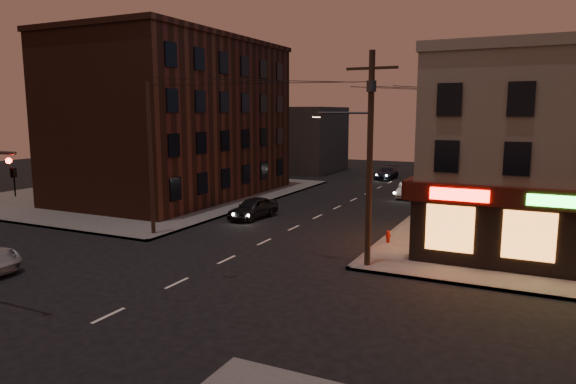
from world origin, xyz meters
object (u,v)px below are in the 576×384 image
Objects in this scene: sedan_mid at (407,190)px; fire_hydrant at (388,236)px; sedan_near at (253,208)px; sedan_far at (387,173)px.

sedan_mid reaches higher than fire_hydrant.
sedan_near is at bearing -122.86° from sedan_mid.
sedan_far reaches higher than sedan_mid.
sedan_far is 6.54× the size of fire_hydrant.
sedan_far is at bearing 90.46° from sedan_near.
sedan_near reaches higher than sedan_far.
sedan_near is 10.90m from fire_hydrant.
sedan_far reaches higher than fire_hydrant.
sedan_mid is 5.61× the size of fire_hydrant.
sedan_mid is 16.84m from fire_hydrant.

